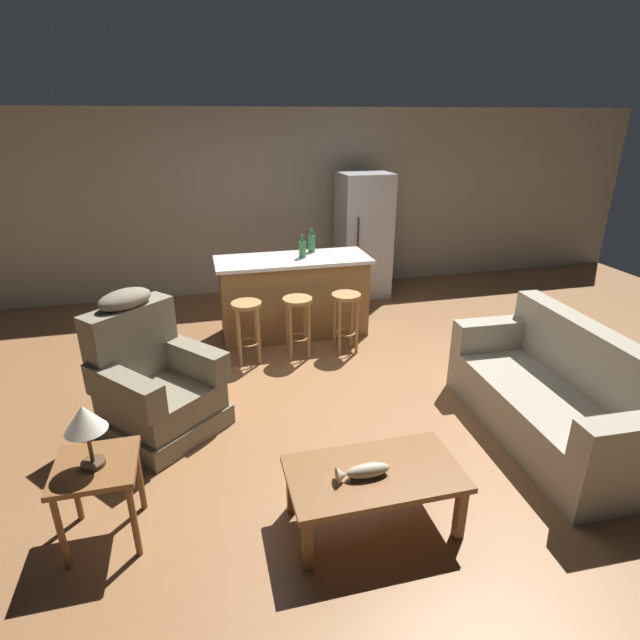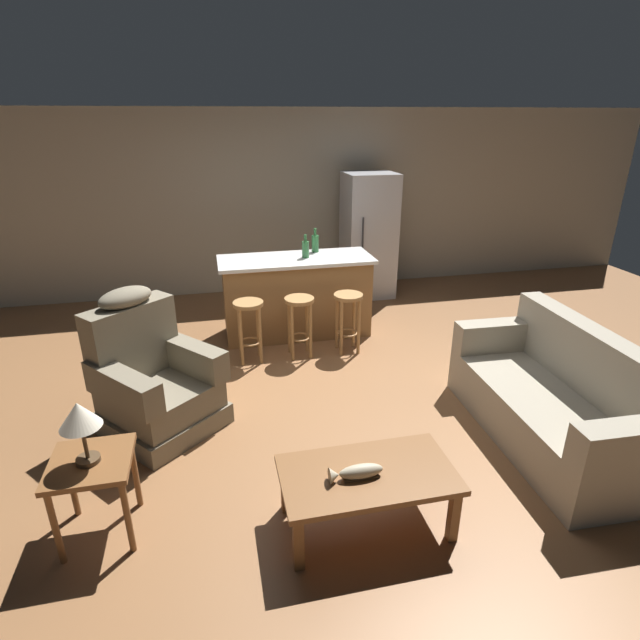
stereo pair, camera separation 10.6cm
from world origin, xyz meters
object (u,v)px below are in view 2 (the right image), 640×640
object	(u,v)px
fish_figurine	(356,472)
recliner_near_lamp	(153,381)
bar_stool_middle	(300,316)
couch	(556,402)
kitchen_island	(296,296)
bottle_tall_green	(315,243)
table_lamp	(79,418)
coffee_table	(368,479)
refrigerator	(368,236)
bar_stool_left	(249,320)
end_table	(93,473)
bottle_short_amber	(306,249)
bar_stool_right	(348,312)

from	to	relation	value
fish_figurine	recliner_near_lamp	xyz separation A→B (m)	(-1.32, 1.54, -0.04)
recliner_near_lamp	bar_stool_middle	distance (m)	1.79
couch	kitchen_island	size ratio (longest dim) A/B	1.07
recliner_near_lamp	bottle_tall_green	xyz separation A→B (m)	(1.81, 1.90, 0.64)
recliner_near_lamp	table_lamp	world-z (taller)	recliner_near_lamp
coffee_table	refrigerator	xyz separation A→B (m)	(1.39, 4.38, 0.52)
bar_stool_left	couch	bearing A→B (deg)	-40.65
end_table	bottle_tall_green	bearing A→B (deg)	56.29
couch	bottle_short_amber	xyz separation A→B (m)	(-1.55, 2.59, 0.71)
couch	kitchen_island	bearing A→B (deg)	-55.06
kitchen_island	refrigerator	xyz separation A→B (m)	(1.27, 1.20, 0.40)
coffee_table	fish_figurine	size ratio (longest dim) A/B	3.24
bar_stool_left	bottle_tall_green	bearing A→B (deg)	43.28
table_lamp	refrigerator	world-z (taller)	refrigerator
kitchen_island	bottle_tall_green	bearing A→B (deg)	38.37
refrigerator	bottle_tall_green	xyz separation A→B (m)	(-0.99, -0.98, 0.18)
coffee_table	kitchen_island	world-z (taller)	kitchen_island
bar_stool_right	refrigerator	xyz separation A→B (m)	(0.81, 1.83, 0.41)
fish_figurine	bar_stool_right	world-z (taller)	bar_stool_right
kitchen_island	bar_stool_right	distance (m)	0.78
coffee_table	bar_stool_right	bearing A→B (deg)	77.11
bar_stool_right	bottle_short_amber	bearing A→B (deg)	119.58
kitchen_island	bottle_tall_green	xyz separation A→B (m)	(0.28, 0.22, 0.58)
table_lamp	bottle_tall_green	size ratio (longest dim) A/B	1.43
coffee_table	recliner_near_lamp	bearing A→B (deg)	133.30
fish_figurine	kitchen_island	distance (m)	3.22
couch	refrigerator	bearing A→B (deg)	-81.84
couch	bottle_short_amber	world-z (taller)	bottle_short_amber
table_lamp	bar_stool_right	size ratio (longest dim) A/B	0.60
bar_stool_middle	refrigerator	distance (m)	2.31
bar_stool_middle	bottle_short_amber	xyz separation A→B (m)	(0.19, 0.62, 0.58)
bar_stool_middle	bottle_tall_green	distance (m)	1.10
end_table	refrigerator	size ratio (longest dim) A/B	0.32
bottle_short_amber	kitchen_island	bearing A→B (deg)	174.48
coffee_table	bar_stool_middle	world-z (taller)	bar_stool_middle
kitchen_island	bottle_short_amber	xyz separation A→B (m)	(0.12, -0.01, 0.57)
bar_stool_middle	bar_stool_right	xyz separation A→B (m)	(0.55, 0.00, 0.00)
fish_figurine	end_table	size ratio (longest dim) A/B	0.61
bar_stool_middle	bar_stool_right	size ratio (longest dim) A/B	1.00
fish_figurine	bar_stool_left	size ratio (longest dim) A/B	0.50
table_lamp	bar_stool_left	xyz separation A→B (m)	(1.16, 2.25, -0.40)
bar_stool_right	refrigerator	world-z (taller)	refrigerator
fish_figurine	couch	world-z (taller)	couch
bottle_short_amber	bar_stool_left	bearing A→B (deg)	-140.11
kitchen_island	bar_stool_left	xyz separation A→B (m)	(-0.62, -0.63, -0.01)
refrigerator	table_lamp	bearing A→B (deg)	-126.85
couch	refrigerator	size ratio (longest dim) A/B	1.10
bottle_tall_green	bottle_short_amber	world-z (taller)	bottle_tall_green
fish_figurine	refrigerator	size ratio (longest dim) A/B	0.19
fish_figurine	bottle_tall_green	world-z (taller)	bottle_tall_green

